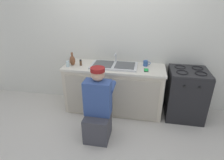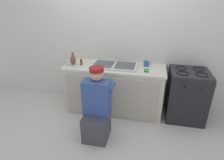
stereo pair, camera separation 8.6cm
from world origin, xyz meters
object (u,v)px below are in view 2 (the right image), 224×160
(coffee_mug, at_px, (146,64))
(stove_range, at_px, (186,95))
(plumber_person, at_px, (97,110))
(spice_bottle_pepper, at_px, (81,62))
(vase_decorative, at_px, (73,60))
(sink_double_basin, at_px, (114,65))
(cell_phone, at_px, (146,71))
(water_glass, at_px, (68,63))

(coffee_mug, bearing_deg, stove_range, -9.79)
(plumber_person, relative_size, spice_bottle_pepper, 10.52)
(stove_range, relative_size, plumber_person, 0.80)
(stove_range, xyz_separation_m, vase_decorative, (-1.99, -0.07, 0.51))
(sink_double_basin, height_order, cell_phone, sink_double_basin)
(coffee_mug, distance_m, water_glass, 1.35)
(vase_decorative, bearing_deg, cell_phone, -1.19)
(sink_double_basin, xyz_separation_m, stove_range, (1.26, -0.00, -0.44))
(sink_double_basin, distance_m, vase_decorative, 0.74)
(sink_double_basin, bearing_deg, coffee_mug, 12.76)
(coffee_mug, height_order, water_glass, water_glass)
(water_glass, bearing_deg, plumber_person, -43.10)
(plumber_person, distance_m, water_glass, 1.04)
(coffee_mug, xyz_separation_m, cell_phone, (0.02, -0.22, -0.04))
(vase_decorative, xyz_separation_m, spice_bottle_pepper, (0.15, 0.01, -0.04))
(water_glass, bearing_deg, spice_bottle_pepper, 26.52)
(water_glass, relative_size, vase_decorative, 0.43)
(plumber_person, relative_size, cell_phone, 7.89)
(plumber_person, bearing_deg, coffee_mug, 55.13)
(coffee_mug, bearing_deg, water_glass, -168.06)
(plumber_person, bearing_deg, cell_phone, 46.77)
(cell_phone, bearing_deg, coffee_mug, 94.15)
(water_glass, xyz_separation_m, vase_decorative, (0.05, 0.09, 0.04))
(stove_range, distance_m, vase_decorative, 2.06)
(stove_range, distance_m, spice_bottle_pepper, 1.91)
(coffee_mug, relative_size, cell_phone, 0.90)
(coffee_mug, bearing_deg, cell_phone, -85.85)
(sink_double_basin, xyz_separation_m, cell_phone, (0.56, -0.10, -0.01))
(sink_double_basin, bearing_deg, plumber_person, -97.24)
(stove_range, xyz_separation_m, spice_bottle_pepper, (-1.84, -0.06, 0.47))
(cell_phone, height_order, vase_decorative, vase_decorative)
(cell_phone, distance_m, spice_bottle_pepper, 1.14)
(stove_range, bearing_deg, vase_decorative, -177.99)
(coffee_mug, relative_size, spice_bottle_pepper, 1.20)
(cell_phone, bearing_deg, stove_range, 7.81)
(coffee_mug, height_order, vase_decorative, vase_decorative)
(cell_phone, relative_size, vase_decorative, 0.61)
(water_glass, bearing_deg, cell_phone, 2.53)
(stove_range, bearing_deg, plumber_person, -149.70)
(stove_range, xyz_separation_m, water_glass, (-2.04, -0.16, 0.47))
(spice_bottle_pepper, bearing_deg, vase_decorative, -174.71)
(spice_bottle_pepper, bearing_deg, stove_range, 1.75)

